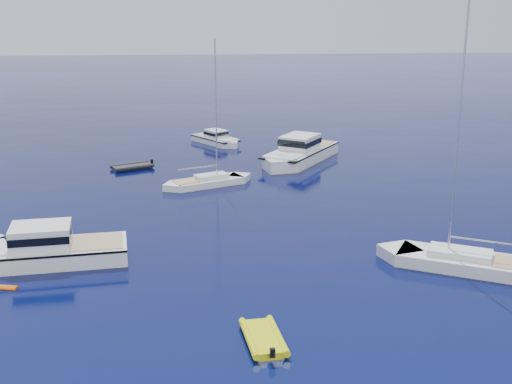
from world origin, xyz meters
TOP-DOWN VIEW (x-y plane):
  - motor_cruiser_centre at (-15.90, 17.86)m, footprint 12.93×5.36m
  - motor_cruiser_distant at (5.11, 45.23)m, footprint 10.98×13.80m
  - motor_cruiser_horizon at (-3.36, 55.33)m, footprint 6.72×8.14m
  - sailboat_mid_r at (11.54, 14.66)m, footprint 12.28×8.58m
  - sailboat_centre at (-4.67, 36.33)m, footprint 9.60×6.17m
  - tender_yellow at (-2.30, 6.15)m, footprint 2.67×4.33m
  - tender_grey_far at (-12.32, 43.41)m, footprint 4.89×3.96m

SIDE VIEW (x-z plane):
  - motor_cruiser_centre at x=-15.90m, z-range -1.65..1.65m
  - motor_cruiser_distant at x=5.11m, z-range -1.80..1.80m
  - motor_cruiser_horizon at x=-3.36m, z-range -1.07..1.07m
  - sailboat_mid_r at x=11.54m, z-range -8.99..8.99m
  - sailboat_centre at x=-4.67m, z-range -6.94..6.94m
  - tender_yellow at x=-2.30m, z-range -0.47..0.47m
  - tender_grey_far at x=-12.32m, z-range -0.47..0.47m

